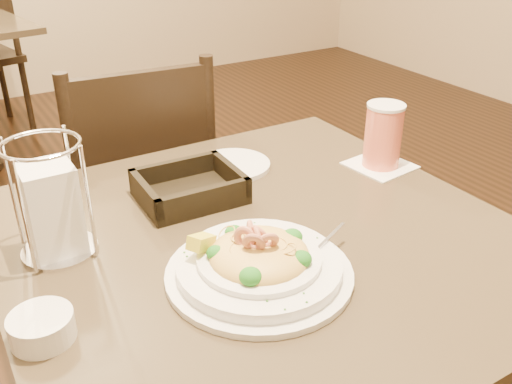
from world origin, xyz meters
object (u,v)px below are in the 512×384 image
drink_glass (383,136)px  bread_basket (190,190)px  butter_ramekin (42,327)px  napkin_caddy (52,207)px  pasta_bowl (259,262)px  main_table (261,336)px  dining_chair_near (139,198)px  side_plate (233,165)px

drink_glass → bread_basket: drink_glass is taller
butter_ramekin → napkin_caddy: bearing=70.3°
pasta_bowl → butter_ramekin: (-0.33, 0.03, -0.01)m
drink_glass → butter_ramekin: 0.81m
main_table → dining_chair_near: dining_chair_near is taller
side_plate → pasta_bowl: bearing=-113.2°
bread_basket → napkin_caddy: 0.29m
dining_chair_near → bread_basket: size_ratio=4.57×
pasta_bowl → bread_basket: bearing=86.4°
butter_ramekin → bread_basket: bearing=37.4°
main_table → bread_basket: (-0.05, 0.20, 0.26)m
napkin_caddy → side_plate: 0.45m
side_plate → dining_chair_near: bearing=101.9°
dining_chair_near → pasta_bowl: (-0.08, -0.81, 0.28)m
dining_chair_near → drink_glass: size_ratio=6.36×
side_plate → main_table: bearing=-108.8°
dining_chair_near → bread_basket: dining_chair_near is taller
drink_glass → pasta_bowl: bearing=-154.4°
drink_glass → napkin_caddy: napkin_caddy is taller
drink_glass → butter_ramekin: bearing=-166.7°
dining_chair_near → bread_basket: bearing=88.6°
pasta_bowl → napkin_caddy: 0.36m
dining_chair_near → drink_glass: (0.38, -0.59, 0.32)m
napkin_caddy → butter_ramekin: napkin_caddy is taller
pasta_bowl → napkin_caddy: (-0.26, 0.24, 0.06)m
drink_glass → dining_chair_near: bearing=122.7°
main_table → butter_ramekin: 0.48m
pasta_bowl → drink_glass: size_ratio=2.28×
main_table → pasta_bowl: pasta_bowl is taller
side_plate → napkin_caddy: bearing=-161.2°
main_table → pasta_bowl: (-0.07, -0.10, 0.26)m
bread_basket → side_plate: (0.15, 0.09, -0.01)m
dining_chair_near → pasta_bowl: size_ratio=2.79×
bread_basket → side_plate: 0.17m
main_table → drink_glass: drink_glass is taller
main_table → bread_basket: bread_basket is taller
pasta_bowl → bread_basket: (0.02, 0.30, -0.01)m
main_table → bread_basket: 0.33m
dining_chair_near → butter_ramekin: 0.92m
bread_basket → napkin_caddy: bearing=-168.0°
bread_basket → butter_ramekin: size_ratio=2.28×
dining_chair_near → pasta_bowl: dining_chair_near is taller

